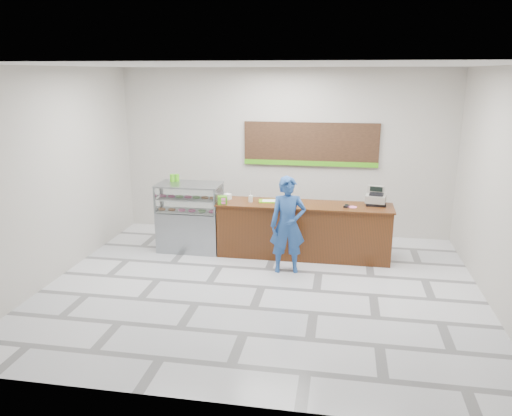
% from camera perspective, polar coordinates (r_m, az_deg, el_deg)
% --- Properties ---
extents(floor, '(7.00, 7.00, 0.00)m').
position_cam_1_polar(floor, '(8.27, 0.64, -9.02)').
color(floor, silver).
rests_on(floor, ground).
extents(back_wall, '(7.00, 0.00, 7.00)m').
position_cam_1_polar(back_wall, '(10.63, 3.28, 6.33)').
color(back_wall, beige).
rests_on(back_wall, floor).
extents(ceiling, '(7.00, 7.00, 0.00)m').
position_cam_1_polar(ceiling, '(7.53, 0.73, 16.02)').
color(ceiling, silver).
rests_on(ceiling, back_wall).
extents(sales_counter, '(3.26, 0.76, 1.03)m').
position_cam_1_polar(sales_counter, '(9.46, 5.45, -2.54)').
color(sales_counter, '#57270F').
rests_on(sales_counter, floor).
extents(display_case, '(1.22, 0.72, 1.33)m').
position_cam_1_polar(display_case, '(9.82, -7.54, -0.97)').
color(display_case, gray).
rests_on(display_case, floor).
extents(menu_board, '(2.80, 0.06, 0.90)m').
position_cam_1_polar(menu_board, '(10.52, 6.26, 7.17)').
color(menu_board, black).
rests_on(menu_board, back_wall).
extents(cash_register, '(0.41, 0.43, 0.34)m').
position_cam_1_polar(cash_register, '(9.47, 13.54, 1.13)').
color(cash_register, black).
rests_on(cash_register, sales_counter).
extents(card_terminal, '(0.11, 0.16, 0.04)m').
position_cam_1_polar(card_terminal, '(9.20, 10.29, 0.21)').
color(card_terminal, black).
rests_on(card_terminal, sales_counter).
extents(serving_tray, '(0.38, 0.30, 0.02)m').
position_cam_1_polar(serving_tray, '(9.45, 1.41, 0.80)').
color(serving_tray, '#68C60E').
rests_on(serving_tray, sales_counter).
extents(napkin_box, '(0.16, 0.16, 0.11)m').
position_cam_1_polar(napkin_box, '(9.61, -3.29, 1.30)').
color(napkin_box, white).
rests_on(napkin_box, sales_counter).
extents(straw_cup, '(0.08, 0.08, 0.12)m').
position_cam_1_polar(straw_cup, '(9.41, -0.63, 1.06)').
color(straw_cup, silver).
rests_on(straw_cup, sales_counter).
extents(promo_box, '(0.20, 0.16, 0.15)m').
position_cam_1_polar(promo_box, '(9.27, -3.87, 0.91)').
color(promo_box, '#49AB15').
rests_on(promo_box, sales_counter).
extents(donut_decal, '(0.16, 0.16, 0.00)m').
position_cam_1_polar(donut_decal, '(9.22, 10.97, 0.11)').
color(donut_decal, pink).
rests_on(donut_decal, sales_counter).
extents(green_cup_left, '(0.09, 0.09, 0.14)m').
position_cam_1_polar(green_cup_left, '(9.90, -9.55, 3.42)').
color(green_cup_left, '#49AB15').
rests_on(green_cup_left, display_case).
extents(green_cup_right, '(0.09, 0.09, 0.14)m').
position_cam_1_polar(green_cup_right, '(9.92, -9.01, 3.45)').
color(green_cup_right, '#49AB15').
rests_on(green_cup_right, display_case).
extents(customer, '(0.68, 0.51, 1.70)m').
position_cam_1_polar(customer, '(8.63, 3.66, -1.94)').
color(customer, '#23498D').
rests_on(customer, floor).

